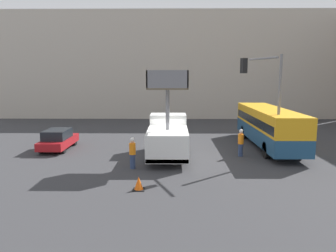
{
  "coord_description": "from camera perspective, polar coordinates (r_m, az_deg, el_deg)",
  "views": [
    {
      "loc": [
        0.34,
        -21.22,
        5.45
      ],
      "look_at": [
        0.03,
        1.08,
        2.01
      ],
      "focal_mm": 35.0,
      "sensor_mm": 36.0,
      "label": 1
    }
  ],
  "objects": [
    {
      "name": "ground_plane",
      "position": [
        21.91,
        -0.11,
        -5.64
      ],
      "size": [
        120.0,
        120.0,
        0.0
      ],
      "primitive_type": "plane",
      "color": "#333335"
    },
    {
      "name": "building_backdrop_far",
      "position": [
        46.31,
        0.39,
        10.38
      ],
      "size": [
        44.0,
        10.0,
        13.5
      ],
      "color": "#BCB2A3",
      "rests_on": "ground_plane"
    },
    {
      "name": "utility_truck",
      "position": [
        21.84,
        -0.03,
        -1.7
      ],
      "size": [
        2.55,
        6.14,
        5.77
      ],
      "color": "silver",
      "rests_on": "ground_plane"
    },
    {
      "name": "city_bus",
      "position": [
        26.18,
        17.06,
        0.29
      ],
      "size": [
        2.48,
        11.3,
        2.97
      ],
      "rotation": [
        0.0,
        0.0,
        1.61
      ],
      "color": "navy",
      "rests_on": "ground_plane"
    },
    {
      "name": "traffic_light_pole",
      "position": [
        21.65,
        16.99,
        5.87
      ],
      "size": [
        2.87,
        2.61,
        6.79
      ],
      "color": "slate",
      "rests_on": "ground_plane"
    },
    {
      "name": "road_worker_near_truck",
      "position": [
        19.47,
        -6.2,
        -4.69
      ],
      "size": [
        0.38,
        0.38,
        1.87
      ],
      "rotation": [
        0.0,
        0.0,
        2.6
      ],
      "color": "navy",
      "rests_on": "ground_plane"
    },
    {
      "name": "road_worker_directing",
      "position": [
        22.83,
        12.56,
        -2.84
      ],
      "size": [
        0.38,
        0.38,
        1.88
      ],
      "rotation": [
        0.0,
        0.0,
        0.96
      ],
      "color": "navy",
      "rests_on": "ground_plane"
    },
    {
      "name": "traffic_cone_near_truck",
      "position": [
        16.05,
        -5.12,
        -9.98
      ],
      "size": [
        0.57,
        0.57,
        0.65
      ],
      "color": "black",
      "rests_on": "ground_plane"
    },
    {
      "name": "parked_car_curbside",
      "position": [
        25.71,
        -18.59,
        -2.21
      ],
      "size": [
        1.81,
        4.37,
        1.52
      ],
      "color": "maroon",
      "rests_on": "ground_plane"
    }
  ]
}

